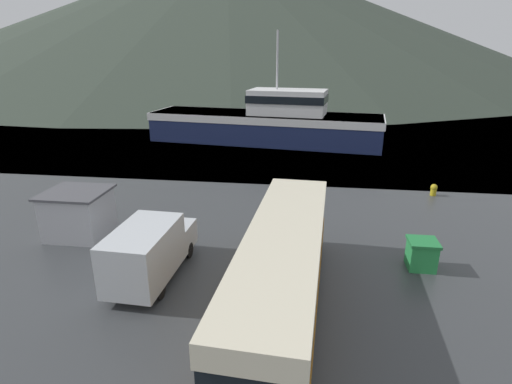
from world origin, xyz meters
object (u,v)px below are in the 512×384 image
object	(u,v)px
tour_bus	(283,268)
delivery_van	(150,250)
storage_bin	(422,254)
small_boat	(237,116)
dock_kiosk	(79,213)
fishing_boat	(268,122)

from	to	relation	value
tour_bus	delivery_van	world-z (taller)	tour_bus
storage_bin	small_boat	world-z (taller)	storage_bin
tour_bus	small_boat	distance (m)	43.54
tour_bus	dock_kiosk	xyz separation A→B (m)	(-10.72, 5.13, -0.62)
small_boat	fishing_boat	bearing A→B (deg)	119.74
storage_bin	dock_kiosk	distance (m)	16.52
tour_bus	fishing_boat	world-z (taller)	fishing_boat
tour_bus	small_boat	size ratio (longest dim) A/B	1.58
delivery_van	fishing_boat	xyz separation A→B (m)	(2.10, 26.92, 0.83)
fishing_boat	dock_kiosk	size ratio (longest dim) A/B	8.01
tour_bus	fishing_boat	xyz separation A→B (m)	(-3.46, 28.61, 0.29)
small_boat	dock_kiosk	bearing A→B (deg)	94.85
dock_kiosk	small_boat	world-z (taller)	dock_kiosk
dock_kiosk	small_boat	distance (m)	37.42
tour_bus	fishing_boat	distance (m)	28.82
delivery_van	dock_kiosk	xyz separation A→B (m)	(-5.15, 3.45, -0.08)
dock_kiosk	small_boat	bearing A→B (deg)	87.80
tour_bus	small_boat	bearing A→B (deg)	105.79
tour_bus	dock_kiosk	bearing A→B (deg)	157.88
fishing_boat	storage_bin	world-z (taller)	fishing_boat
storage_bin	small_boat	bearing A→B (deg)	111.31
storage_bin	dock_kiosk	xyz separation A→B (m)	(-16.47, 1.16, 0.54)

